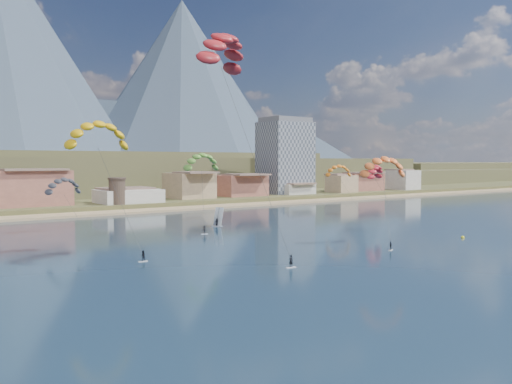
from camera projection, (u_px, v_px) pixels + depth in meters
ground at (386, 271)px, 79.34m from camera, size 2400.00×2400.00×0.00m
beach at (112, 213)px, 164.94m from camera, size 2200.00×12.00×0.90m
foothills at (61, 174)px, 279.71m from camera, size 940.00×210.00×18.00m
apartment_tower at (285, 156)px, 231.56m from camera, size 20.00×16.00×32.00m
watchtower at (117, 191)px, 173.98m from camera, size 5.82×5.82×8.60m
kitesurfer_red at (221, 46)px, 88.69m from camera, size 13.93×20.13×38.23m
kitesurfer_yellow at (98, 131)px, 94.48m from camera, size 11.54×15.35×25.05m
kitesurfer_orange at (383, 164)px, 106.80m from camera, size 12.40×11.86×18.71m
kitesurfer_green at (202, 160)px, 131.05m from camera, size 11.98×14.39×20.43m
distant_kite_dark at (63, 183)px, 122.20m from camera, size 9.02×6.47×14.28m
distant_kite_orange at (339, 169)px, 172.21m from camera, size 9.25×7.25×16.48m
distant_kite_red at (374, 169)px, 164.21m from camera, size 10.17×7.58×16.62m
windsurfer at (218, 220)px, 133.01m from camera, size 2.81×2.98×4.63m
buoy at (463, 238)px, 113.06m from camera, size 0.71×0.71×0.71m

